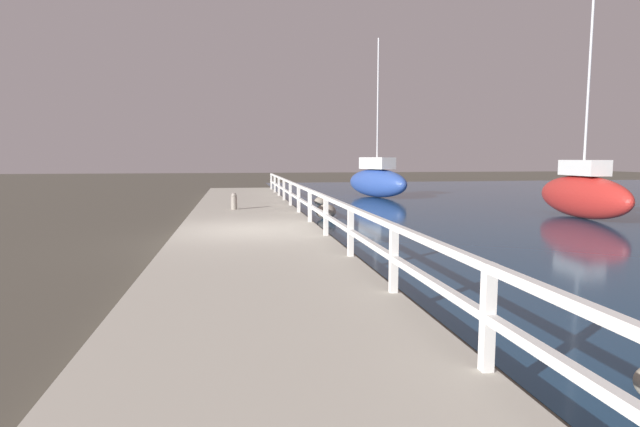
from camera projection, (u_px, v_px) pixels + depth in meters
ground_plane at (250, 242)px, 12.47m from camera, size 120.00×120.00×0.00m
dock_walkway at (250, 236)px, 12.46m from camera, size 3.60×36.00×0.30m
railing at (317, 204)px, 12.66m from camera, size 0.10×32.50×0.92m
boulder_downstream at (321, 201)px, 21.67m from camera, size 0.55×0.50×0.41m
boulder_far_strip at (326, 212)px, 17.08m from camera, size 0.69×0.62×0.52m
mooring_bollard at (234, 201)px, 17.33m from camera, size 0.21×0.21×0.58m
sailboat_red at (582, 194)px, 17.32m from camera, size 1.44×5.01×7.73m
sailboat_blue at (377, 180)px, 26.63m from camera, size 2.85×4.99×8.27m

